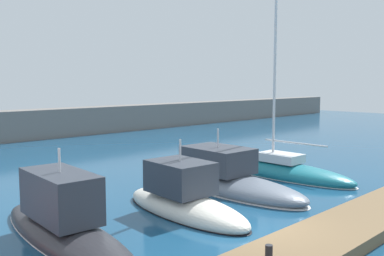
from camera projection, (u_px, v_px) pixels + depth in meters
ground_plane at (258, 237)px, 14.24m from camera, size 120.00×120.00×0.00m
dock_pier at (310, 247)px, 12.84m from camera, size 25.67×2.36×0.42m
motorboat_charcoal_second at (63, 224)px, 14.07m from camera, size 2.65×8.72×3.39m
motorboat_ivory_third at (183, 201)px, 16.91m from camera, size 2.59×6.83×3.34m
motorboat_slate_fourth at (226, 179)px, 20.55m from camera, size 3.20×8.90×3.18m
sailboat_teal_fifth at (277, 169)px, 23.83m from camera, size 2.63×9.41×17.99m
mooring_buoy_white at (48, 174)px, 24.09m from camera, size 0.67×0.67×0.67m
dock_bollard at (269, 253)px, 11.33m from camera, size 0.20×0.20×0.44m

